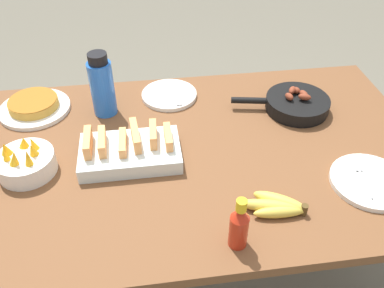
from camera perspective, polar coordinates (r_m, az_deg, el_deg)
ground_plane at (r=1.95m, az=-0.00°, el=-18.26°), size 14.00×14.00×0.00m
dining_table at (r=1.42m, az=-0.00°, el=-3.99°), size 1.60×0.95×0.77m
banana_bunch at (r=1.18m, az=11.91°, el=-8.52°), size 0.20×0.12×0.04m
melon_tray at (r=1.32m, az=-8.73°, el=-0.90°), size 0.32×0.19×0.10m
skillet at (r=1.58m, az=14.39°, el=5.52°), size 0.36×0.24×0.08m
frittata_plate_center at (r=1.64m, az=-21.28°, el=5.00°), size 0.26×0.26×0.05m
empty_plate_near_front at (r=1.61m, az=-3.20°, el=6.90°), size 0.22×0.22×0.02m
empty_plate_far_left at (r=1.35m, az=23.68°, el=-4.84°), size 0.24×0.24×0.02m
fruit_bowl_mango at (r=1.36m, az=-22.34°, el=-2.35°), size 0.18×0.18×0.12m
water_bottle at (r=1.50m, az=-12.52°, el=7.98°), size 0.09×0.09×0.24m
hot_sauce_bottle at (r=1.05m, az=6.62°, el=-11.33°), size 0.05×0.05×0.17m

